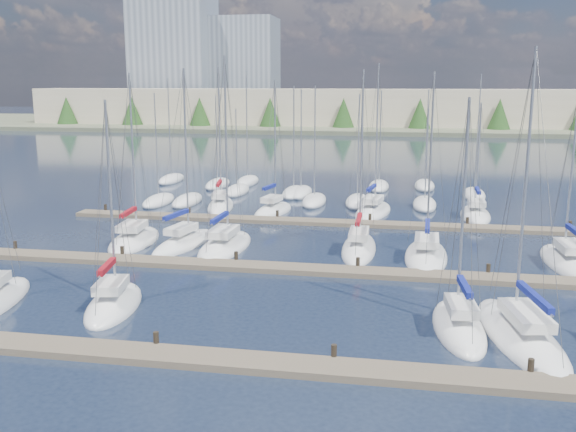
% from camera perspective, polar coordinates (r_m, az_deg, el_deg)
% --- Properties ---
extents(ground, '(400.00, 400.00, 0.00)m').
position_cam_1_polar(ground, '(83.67, 5.63, 3.70)').
color(ground, '#1E283D').
rests_on(ground, ground).
extents(dock_near, '(44.00, 1.93, 1.10)m').
position_cam_1_polar(dock_near, '(28.00, -4.48, -12.77)').
color(dock_near, '#6B5E4C').
rests_on(dock_near, ground).
extents(dock_mid, '(44.00, 1.93, 1.10)m').
position_cam_1_polar(dock_mid, '(40.85, 0.51, -4.72)').
color(dock_mid, '#6B5E4C').
rests_on(dock_mid, ground).
extents(dock_far, '(44.00, 1.93, 1.10)m').
position_cam_1_polar(dock_far, '(54.26, 3.01, -0.55)').
color(dock_far, '#6B5E4C').
rests_on(dock_far, ground).
extents(sailboat_h, '(3.64, 8.03, 13.16)m').
position_cam_1_polar(sailboat_h, '(49.31, -13.50, -2.11)').
color(sailboat_h, white).
rests_on(sailboat_h, ground).
extents(sailboat_j, '(3.28, 8.67, 14.31)m').
position_cam_1_polar(sailboat_j, '(46.47, -5.61, -2.68)').
color(sailboat_j, white).
rests_on(sailboat_j, ground).
extents(sailboat_m, '(3.11, 8.72, 12.00)m').
position_cam_1_polar(sailboat_m, '(46.06, 23.54, -3.78)').
color(sailboat_m, white).
rests_on(sailboat_m, ground).
extents(sailboat_l, '(3.19, 8.86, 13.20)m').
position_cam_1_polar(sailboat_l, '(44.75, 12.17, -3.48)').
color(sailboat_l, white).
rests_on(sailboat_l, ground).
extents(sailboat_f, '(4.46, 10.34, 14.09)m').
position_cam_1_polar(sailboat_f, '(32.36, 19.96, -9.95)').
color(sailboat_f, white).
rests_on(sailboat_f, ground).
extents(sailboat_c, '(3.74, 7.16, 11.66)m').
position_cam_1_polar(sailboat_c, '(35.70, -15.23, -7.57)').
color(sailboat_c, white).
rests_on(sailboat_c, ground).
extents(sailboat_q, '(2.67, 7.32, 10.80)m').
position_cam_1_polar(sailboat_q, '(59.49, 16.31, 0.10)').
color(sailboat_q, white).
rests_on(sailboat_q, ground).
extents(sailboat_n, '(3.68, 8.04, 14.04)m').
position_cam_1_polar(sailboat_n, '(61.51, -6.02, 0.92)').
color(sailboat_n, white).
rests_on(sailboat_n, ground).
extents(sailboat_i, '(3.78, 8.49, 13.47)m').
position_cam_1_polar(sailboat_i, '(47.70, -9.20, -2.39)').
color(sailboat_i, white).
rests_on(sailboat_i, ground).
extents(sailboat_k, '(2.51, 8.83, 13.37)m').
position_cam_1_polar(sailboat_k, '(45.97, 6.32, -2.85)').
color(sailboat_k, white).
rests_on(sailboat_k, ground).
extents(sailboat_e, '(2.93, 7.47, 11.86)m').
position_cam_1_polar(sailboat_e, '(32.54, 14.93, -9.48)').
color(sailboat_e, white).
rests_on(sailboat_e, ground).
extents(sailboat_p, '(4.04, 8.72, 14.17)m').
position_cam_1_polar(sailboat_p, '(59.17, 7.58, 0.43)').
color(sailboat_p, white).
rests_on(sailboat_p, ground).
extents(sailboat_o, '(3.67, 6.97, 12.67)m').
position_cam_1_polar(sailboat_o, '(58.86, -1.34, 0.48)').
color(sailboat_o, white).
rests_on(sailboat_o, ground).
extents(distant_boats, '(36.93, 20.75, 13.30)m').
position_cam_1_polar(distant_boats, '(68.21, 0.86, 2.14)').
color(distant_boats, '#9EA0A5').
rests_on(distant_boats, ground).
extents(shoreline, '(400.00, 60.00, 38.00)m').
position_cam_1_polar(shoreline, '(173.54, 3.73, 10.40)').
color(shoreline, '#666B51').
rests_on(shoreline, ground).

